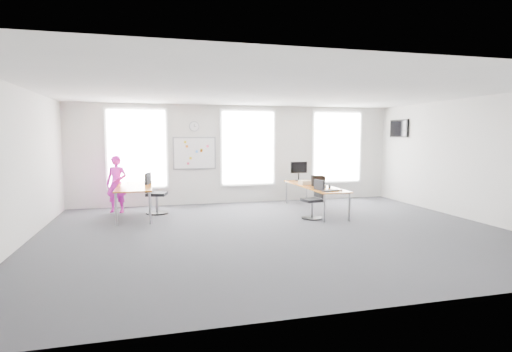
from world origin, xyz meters
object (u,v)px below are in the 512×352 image
object	(u,v)px
desk_right	(314,187)
desk_left	(135,188)
person	(117,184)
keyboard	(331,191)
chair_left	(154,196)
headphones	(327,186)
chair_right	(314,202)
monitor	(299,169)

from	to	relation	value
desk_right	desk_left	xyz separation A→B (m)	(-4.75, 0.47, 0.06)
person	keyboard	xyz separation A→B (m)	(5.18, -2.35, -0.05)
desk_left	chair_left	size ratio (longest dim) A/B	1.99
desk_right	headphones	world-z (taller)	headphones
chair_left	person	bearing A→B (deg)	80.49
desk_right	chair_left	size ratio (longest dim) A/B	2.68
desk_left	headphones	xyz separation A→B (m)	(4.84, -1.09, 0.03)
keyboard	person	bearing A→B (deg)	136.82
desk_right	headphones	distance (m)	0.63
chair_right	chair_left	bearing A→B (deg)	-121.99
headphones	monitor	xyz separation A→B (m)	(-0.08, 1.87, 0.30)
desk_right	chair_left	world-z (taller)	chair_left
desk_right	headphones	xyz separation A→B (m)	(0.09, -0.62, 0.09)
desk_right	chair_left	xyz separation A→B (m)	(-4.26, 0.74, -0.19)
keyboard	headphones	bearing A→B (deg)	56.00
chair_right	headphones	world-z (taller)	chair_right
chair_right	chair_left	world-z (taller)	chair_left
person	keyboard	world-z (taller)	person
person	headphones	xyz separation A→B (m)	(5.33, -1.79, -0.02)
chair_left	keyboard	distance (m)	4.63
headphones	monitor	distance (m)	1.90
person	headphones	size ratio (longest dim) A/B	9.37
desk_left	headphones	bearing A→B (deg)	-12.73
headphones	keyboard	bearing A→B (deg)	-86.56
headphones	monitor	bearing A→B (deg)	111.08
desk_right	monitor	distance (m)	1.31
desk_left	monitor	world-z (taller)	monitor
desk_right	keyboard	size ratio (longest dim) A/B	6.58
chair_right	person	size ratio (longest dim) A/B	0.63
desk_left	keyboard	distance (m)	4.97
desk_left	keyboard	bearing A→B (deg)	-19.36
monitor	desk_left	bearing A→B (deg)	-169.02
desk_right	keyboard	xyz separation A→B (m)	(-0.06, -1.17, 0.06)
desk_right	chair_right	bearing A→B (deg)	-113.28
desk_left	person	distance (m)	0.86
chair_right	chair_left	xyz separation A→B (m)	(-3.87, 1.66, 0.05)
monitor	desk_right	bearing A→B (deg)	-88.68
desk_right	person	bearing A→B (deg)	167.38
person	keyboard	size ratio (longest dim) A/B	3.48
desk_left	chair_left	distance (m)	0.61
desk_left	chair_left	bearing A→B (deg)	29.01
chair_left	desk_left	bearing A→B (deg)	133.23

